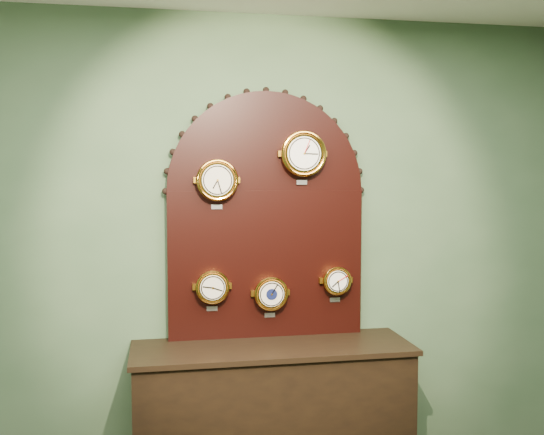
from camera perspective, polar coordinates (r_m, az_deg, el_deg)
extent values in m
plane|color=#435F41|center=(3.85, -0.68, -2.41)|extent=(4.00, 0.00, 4.00)
cube|color=black|center=(3.84, 0.06, -17.88)|extent=(1.60, 0.50, 0.80)
cube|color=black|center=(3.81, -0.55, -4.28)|extent=(1.20, 0.06, 0.90)
cylinder|color=black|center=(3.77, -0.55, 2.49)|extent=(1.20, 0.06, 1.20)
cylinder|color=orange|center=(3.68, -5.10, 3.46)|extent=(0.23, 0.08, 0.23)
torus|color=orange|center=(3.64, -5.05, 3.45)|extent=(0.25, 0.02, 0.25)
cylinder|color=beige|center=(3.64, -5.04, 3.45)|extent=(0.18, 0.01, 0.18)
cube|color=#B2B2B9|center=(3.70, -5.12, 0.99)|extent=(0.06, 0.01, 0.03)
cylinder|color=orange|center=(3.76, 2.85, 5.89)|extent=(0.26, 0.08, 0.26)
torus|color=orange|center=(3.73, 2.97, 5.91)|extent=(0.28, 0.03, 0.28)
cylinder|color=white|center=(3.72, 2.99, 5.91)|extent=(0.21, 0.01, 0.21)
cube|color=#B2B2B9|center=(3.78, 2.76, 3.26)|extent=(0.07, 0.01, 0.03)
cylinder|color=orange|center=(3.73, -5.53, -6.35)|extent=(0.19, 0.08, 0.19)
torus|color=orange|center=(3.70, -5.49, -6.44)|extent=(0.20, 0.02, 0.20)
cylinder|color=beige|center=(3.70, -5.48, -6.46)|extent=(0.15, 0.01, 0.15)
cube|color=#B2B2B9|center=(3.79, -5.55, -8.35)|extent=(0.06, 0.01, 0.03)
cylinder|color=orange|center=(3.79, -0.14, -6.98)|extent=(0.19, 0.08, 0.19)
torus|color=orange|center=(3.76, -0.05, -7.07)|extent=(0.21, 0.02, 0.21)
cylinder|color=beige|center=(3.75, -0.03, -7.09)|extent=(0.15, 0.01, 0.15)
cube|color=#B2B2B9|center=(3.84, -0.20, -8.98)|extent=(0.07, 0.01, 0.03)
cylinder|color=#0D133B|center=(3.75, -0.02, -7.10)|extent=(0.07, 0.00, 0.07)
cylinder|color=orange|center=(3.87, 5.93, -5.77)|extent=(0.16, 0.08, 0.16)
torus|color=orange|center=(3.84, 6.07, -5.85)|extent=(0.18, 0.02, 0.18)
cylinder|color=white|center=(3.84, 6.10, -5.87)|extent=(0.13, 0.01, 0.13)
cube|color=#B2B2B9|center=(3.92, 5.82, -7.55)|extent=(0.06, 0.01, 0.03)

